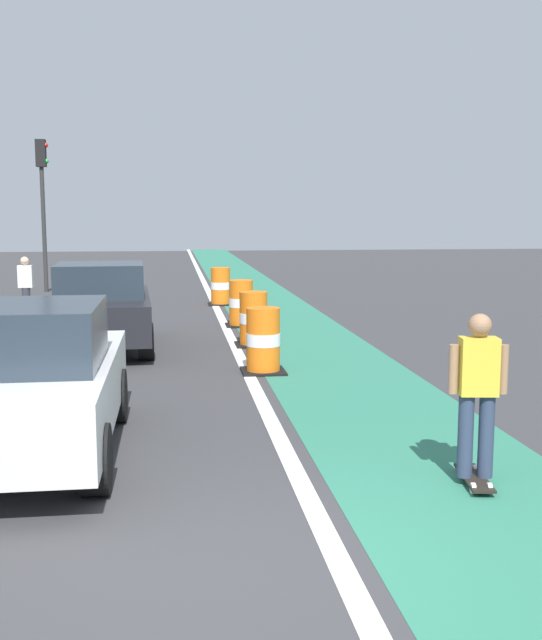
{
  "coord_description": "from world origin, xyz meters",
  "views": [
    {
      "loc": [
        -0.32,
        -5.39,
        2.62
      ],
      "look_at": [
        1.1,
        5.41,
        1.1
      ],
      "focal_mm": 42.47,
      "sensor_mm": 36.0,
      "label": 1
    }
  ],
  "objects_px": {
    "skateboarder_on_lane": "(477,394)",
    "parked_sedan_nearest": "(27,382)",
    "traffic_barrel_front": "(263,341)",
    "traffic_barrel_mid": "(253,319)",
    "parked_sedan_second": "(101,307)",
    "traffic_barrel_back": "(241,304)",
    "traffic_barrel_far": "(221,287)",
    "pedestrian_crossing": "(26,287)",
    "traffic_light_corner": "(43,188)"
  },
  "relations": [
    {
      "from": "parked_sedan_second",
      "to": "traffic_light_corner",
      "type": "relative_size",
      "value": 0.82
    },
    {
      "from": "parked_sedan_second",
      "to": "traffic_barrel_far",
      "type": "distance_m",
      "value": 7.64
    },
    {
      "from": "traffic_barrel_front",
      "to": "traffic_barrel_mid",
      "type": "height_order",
      "value": "same"
    },
    {
      "from": "traffic_barrel_front",
      "to": "traffic_barrel_back",
      "type": "xyz_separation_m",
      "value": [
        0.12,
        5.33,
        0.0
      ]
    },
    {
      "from": "parked_sedan_second",
      "to": "traffic_barrel_back",
      "type": "bearing_deg",
      "value": 43.2
    },
    {
      "from": "traffic_barrel_front",
      "to": "traffic_barrel_far",
      "type": "height_order",
      "value": "same"
    },
    {
      "from": "skateboarder_on_lane",
      "to": "parked_sedan_nearest",
      "type": "xyz_separation_m",
      "value": [
        -4.47,
        1.43,
        -0.08
      ]
    },
    {
      "from": "traffic_barrel_front",
      "to": "traffic_barrel_mid",
      "type": "distance_m",
      "value": 2.62
    },
    {
      "from": "skateboarder_on_lane",
      "to": "parked_sedan_second",
      "type": "distance_m",
      "value": 9.13
    },
    {
      "from": "skateboarder_on_lane",
      "to": "pedestrian_crossing",
      "type": "xyz_separation_m",
      "value": [
        -6.44,
        12.14,
        -0.05
      ]
    },
    {
      "from": "traffic_barrel_far",
      "to": "skateboarder_on_lane",
      "type": "bearing_deg",
      "value": -84.33
    },
    {
      "from": "parked_sedan_second",
      "to": "traffic_light_corner",
      "type": "bearing_deg",
      "value": 103.94
    },
    {
      "from": "skateboarder_on_lane",
      "to": "pedestrian_crossing",
      "type": "height_order",
      "value": "skateboarder_on_lane"
    },
    {
      "from": "parked_sedan_nearest",
      "to": "parked_sedan_second",
      "type": "bearing_deg",
      "value": 88.35
    },
    {
      "from": "traffic_barrel_far",
      "to": "traffic_light_corner",
      "type": "relative_size",
      "value": 0.21
    },
    {
      "from": "parked_sedan_second",
      "to": "pedestrian_crossing",
      "type": "bearing_deg",
      "value": 117.96
    },
    {
      "from": "parked_sedan_nearest",
      "to": "parked_sedan_second",
      "type": "xyz_separation_m",
      "value": [
        0.19,
        6.64,
        0.0
      ]
    },
    {
      "from": "skateboarder_on_lane",
      "to": "parked_sedan_second",
      "type": "bearing_deg",
      "value": 117.93
    },
    {
      "from": "parked_sedan_nearest",
      "to": "pedestrian_crossing",
      "type": "relative_size",
      "value": 2.55
    },
    {
      "from": "traffic_barrel_back",
      "to": "traffic_barrel_far",
      "type": "height_order",
      "value": "same"
    },
    {
      "from": "parked_sedan_second",
      "to": "traffic_barrel_mid",
      "type": "relative_size",
      "value": 3.84
    },
    {
      "from": "skateboarder_on_lane",
      "to": "traffic_barrel_back",
      "type": "bearing_deg",
      "value": 96.82
    },
    {
      "from": "traffic_barrel_front",
      "to": "parked_sedan_second",
      "type": "bearing_deg",
      "value": 138.48
    },
    {
      "from": "skateboarder_on_lane",
      "to": "parked_sedan_second",
      "type": "height_order",
      "value": "parked_sedan_second"
    },
    {
      "from": "pedestrian_crossing",
      "to": "traffic_barrel_mid",
      "type": "bearing_deg",
      "value": -37.83
    },
    {
      "from": "parked_sedan_second",
      "to": "traffic_barrel_back",
      "type": "height_order",
      "value": "parked_sedan_second"
    },
    {
      "from": "skateboarder_on_lane",
      "to": "traffic_barrel_mid",
      "type": "bearing_deg",
      "value": 99.04
    },
    {
      "from": "skateboarder_on_lane",
      "to": "traffic_barrel_back",
      "type": "xyz_separation_m",
      "value": [
        -1.3,
        10.86,
        -0.38
      ]
    },
    {
      "from": "parked_sedan_nearest",
      "to": "skateboarder_on_lane",
      "type": "bearing_deg",
      "value": -17.7
    },
    {
      "from": "traffic_barrel_mid",
      "to": "parked_sedan_second",
      "type": "bearing_deg",
      "value": -178.43
    },
    {
      "from": "parked_sedan_second",
      "to": "traffic_barrel_far",
      "type": "relative_size",
      "value": 3.84
    },
    {
      "from": "skateboarder_on_lane",
      "to": "traffic_barrel_mid",
      "type": "relative_size",
      "value": 1.55
    },
    {
      "from": "skateboarder_on_lane",
      "to": "parked_sedan_nearest",
      "type": "height_order",
      "value": "parked_sedan_nearest"
    },
    {
      "from": "skateboarder_on_lane",
      "to": "traffic_barrel_far",
      "type": "relative_size",
      "value": 1.55
    },
    {
      "from": "traffic_barrel_far",
      "to": "traffic_barrel_back",
      "type": "bearing_deg",
      "value": -87.24
    },
    {
      "from": "traffic_barrel_front",
      "to": "parked_sedan_nearest",
      "type": "bearing_deg",
      "value": -126.62
    },
    {
      "from": "pedestrian_crossing",
      "to": "traffic_barrel_front",
      "type": "bearing_deg",
      "value": -52.76
    },
    {
      "from": "skateboarder_on_lane",
      "to": "traffic_barrel_far",
      "type": "bearing_deg",
      "value": 95.67
    },
    {
      "from": "traffic_barrel_front",
      "to": "traffic_barrel_back",
      "type": "relative_size",
      "value": 1.0
    },
    {
      "from": "traffic_barrel_front",
      "to": "traffic_light_corner",
      "type": "xyz_separation_m",
      "value": [
        -5.76,
        14.2,
        2.97
      ]
    },
    {
      "from": "pedestrian_crossing",
      "to": "traffic_barrel_back",
      "type": "bearing_deg",
      "value": -13.97
    },
    {
      "from": "traffic_barrel_mid",
      "to": "traffic_barrel_far",
      "type": "distance_m",
      "value": 7.04
    },
    {
      "from": "traffic_light_corner",
      "to": "parked_sedan_second",
      "type": "bearing_deg",
      "value": -76.06
    },
    {
      "from": "parked_sedan_nearest",
      "to": "traffic_light_corner",
      "type": "bearing_deg",
      "value": 98.4
    },
    {
      "from": "traffic_barrel_far",
      "to": "traffic_barrel_front",
      "type": "bearing_deg",
      "value": -89.46
    },
    {
      "from": "traffic_barrel_front",
      "to": "traffic_barrel_mid",
      "type": "relative_size",
      "value": 1.0
    },
    {
      "from": "pedestrian_crossing",
      "to": "traffic_light_corner",
      "type": "bearing_deg",
      "value": 95.51
    },
    {
      "from": "parked_sedan_second",
      "to": "traffic_barrel_back",
      "type": "distance_m",
      "value": 4.1
    },
    {
      "from": "traffic_barrel_back",
      "to": "traffic_light_corner",
      "type": "distance_m",
      "value": 11.04
    },
    {
      "from": "traffic_light_corner",
      "to": "pedestrian_crossing",
      "type": "distance_m",
      "value": 8.07
    }
  ]
}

